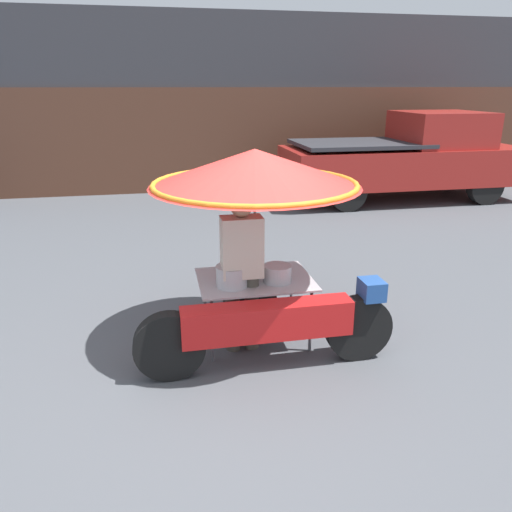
# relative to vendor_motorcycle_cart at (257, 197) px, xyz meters

# --- Properties ---
(ground_plane) EXTENTS (36.00, 36.00, 0.00)m
(ground_plane) POSITION_rel_vendor_motorcycle_cart_xyz_m (-0.25, -0.62, -1.49)
(ground_plane) COLOR #4C4F54
(shopfront_building) EXTENTS (28.00, 2.06, 4.05)m
(shopfront_building) POSITION_rel_vendor_motorcycle_cart_xyz_m (-0.25, 8.69, 0.52)
(shopfront_building) COLOR #38383D
(shopfront_building) RESTS_ON ground
(vendor_motorcycle_cart) EXTENTS (2.36, 1.96, 1.91)m
(vendor_motorcycle_cart) POSITION_rel_vendor_motorcycle_cart_xyz_m (0.00, 0.00, 0.00)
(vendor_motorcycle_cart) COLOR black
(vendor_motorcycle_cart) RESTS_ON ground
(vendor_person) EXTENTS (0.38, 0.22, 1.53)m
(vendor_person) POSITION_rel_vendor_motorcycle_cart_xyz_m (-0.16, -0.09, -0.63)
(vendor_person) COLOR #4C473D
(vendor_person) RESTS_ON ground
(pickup_truck) EXTENTS (5.22, 1.89, 1.90)m
(pickup_truck) POSITION_rel_vendor_motorcycle_cart_xyz_m (4.62, 5.83, -0.56)
(pickup_truck) COLOR black
(pickup_truck) RESTS_ON ground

